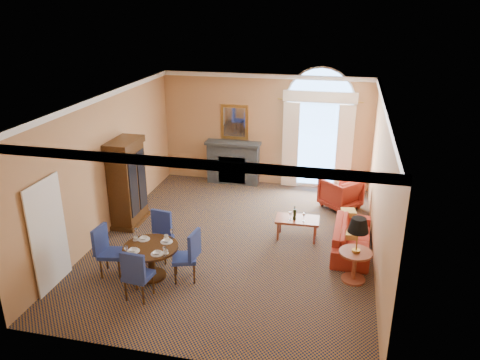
% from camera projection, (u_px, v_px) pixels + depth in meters
% --- Properties ---
extents(ground, '(7.50, 7.50, 0.00)m').
position_uv_depth(ground, '(235.00, 241.00, 10.54)').
color(ground, '#111A35').
rests_on(ground, ground).
extents(room_envelope, '(6.04, 7.52, 3.45)m').
position_uv_depth(room_envelope, '(241.00, 126.00, 10.24)').
color(room_envelope, tan).
rests_on(room_envelope, ground).
extents(armoire, '(0.60, 1.07, 2.09)m').
position_uv_depth(armoire, '(127.00, 184.00, 11.09)').
color(armoire, '#311C0B').
rests_on(armoire, ground).
extents(dining_table, '(1.07, 1.07, 0.87)m').
position_uv_depth(dining_table, '(151.00, 254.00, 9.02)').
color(dining_table, '#311C0B').
rests_on(dining_table, ground).
extents(dining_chair_north, '(0.49, 0.51, 1.02)m').
position_uv_depth(dining_chair_north, '(161.00, 232.00, 9.72)').
color(dining_chair_north, navy).
rests_on(dining_chair_north, ground).
extents(dining_chair_south, '(0.51, 0.51, 1.02)m').
position_uv_depth(dining_chair_south, '(136.00, 273.00, 8.27)').
color(dining_chair_south, navy).
rests_on(dining_chair_south, ground).
extents(dining_chair_east, '(0.57, 0.57, 1.02)m').
position_uv_depth(dining_chair_east, '(189.00, 253.00, 8.92)').
color(dining_chair_east, navy).
rests_on(dining_chair_east, ground).
extents(dining_chair_west, '(0.53, 0.53, 1.02)m').
position_uv_depth(dining_chair_west, '(106.00, 247.00, 9.11)').
color(dining_chair_west, navy).
rests_on(dining_chair_west, ground).
extents(sofa, '(0.84, 1.99, 0.57)m').
position_uv_depth(sofa, '(352.00, 238.00, 10.11)').
color(sofa, '#A22D1D').
rests_on(sofa, ground).
extents(armchair, '(1.23, 1.23, 0.80)m').
position_uv_depth(armchair, '(340.00, 193.00, 12.16)').
color(armchair, '#A22D1D').
rests_on(armchair, ground).
extents(coffee_table, '(0.99, 0.57, 0.82)m').
position_uv_depth(coffee_table, '(297.00, 220.00, 10.53)').
color(coffee_table, brown).
rests_on(coffee_table, ground).
extents(side_table, '(0.63, 0.63, 1.31)m').
position_uv_depth(side_table, '(357.00, 242.00, 8.79)').
color(side_table, brown).
rests_on(side_table, ground).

